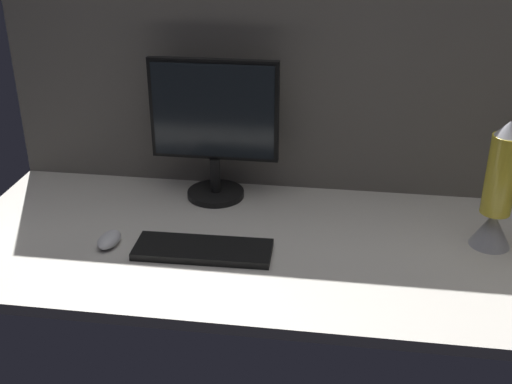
{
  "coord_description": "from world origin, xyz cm",
  "views": [
    {
      "loc": [
        16.78,
        -155.24,
        89.86
      ],
      "look_at": [
        -8.84,
        0.0,
        14.0
      ],
      "focal_mm": 44.97,
      "sensor_mm": 36.0,
      "label": 1
    }
  ],
  "objects_px": {
    "keyboard": "(203,250)",
    "mouse": "(109,240)",
    "lava_lamp": "(498,195)",
    "monitor": "(214,124)"
  },
  "relations": [
    {
      "from": "keyboard",
      "to": "mouse",
      "type": "height_order",
      "value": "mouse"
    },
    {
      "from": "mouse",
      "to": "lava_lamp",
      "type": "distance_m",
      "value": 1.06
    },
    {
      "from": "monitor",
      "to": "lava_lamp",
      "type": "distance_m",
      "value": 0.84
    },
    {
      "from": "keyboard",
      "to": "lava_lamp",
      "type": "distance_m",
      "value": 0.8
    },
    {
      "from": "monitor",
      "to": "keyboard",
      "type": "bearing_deg",
      "value": -84.28
    },
    {
      "from": "monitor",
      "to": "keyboard",
      "type": "relative_size",
      "value": 1.19
    },
    {
      "from": "mouse",
      "to": "monitor",
      "type": "bearing_deg",
      "value": 61.71
    },
    {
      "from": "monitor",
      "to": "keyboard",
      "type": "xyz_separation_m",
      "value": [
        0.04,
        -0.35,
        -0.23
      ]
    },
    {
      "from": "mouse",
      "to": "keyboard",
      "type": "bearing_deg",
      "value": 4.01
    },
    {
      "from": "monitor",
      "to": "mouse",
      "type": "relative_size",
      "value": 4.58
    }
  ]
}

